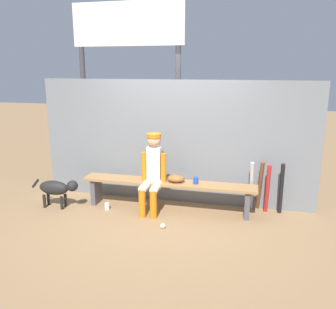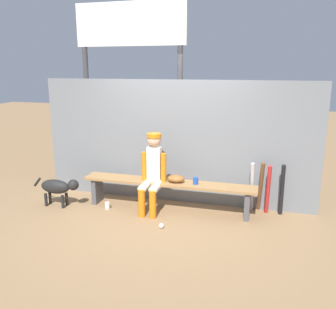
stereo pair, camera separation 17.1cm
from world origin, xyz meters
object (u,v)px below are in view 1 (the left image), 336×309
at_px(cup_on_ground, 107,206).
at_px(baseball_glove, 176,179).
at_px(dugout_bench, 168,187).
at_px(dog, 57,188).
at_px(bat_aluminum_red, 267,189).
at_px(bat_aluminum_silver, 251,186).
at_px(cup_on_bench, 196,181).
at_px(bat_wood_dark, 260,186).
at_px(player_seated, 152,170).
at_px(baseball, 163,226).
at_px(bat_aluminum_black, 281,189).
at_px(scoreboard, 132,49).

bearing_deg(cup_on_ground, baseball_glove, 12.05).
bearing_deg(dugout_bench, cup_on_ground, -166.39).
bearing_deg(dog, bat_aluminum_red, 10.06).
height_order(bat_aluminum_silver, cup_on_ground, bat_aluminum_silver).
height_order(bat_aluminum_red, cup_on_bench, bat_aluminum_red).
relative_size(bat_aluminum_red, dog, 0.96).
relative_size(bat_wood_dark, cup_on_bench, 7.75).
xyz_separation_m(player_seated, baseball, (0.32, -0.59, -0.65)).
relative_size(baseball_glove, dog, 0.33).
relative_size(bat_aluminum_black, baseball, 11.36).
height_order(dugout_bench, bat_wood_dark, bat_wood_dark).
bearing_deg(bat_aluminum_red, dog, -169.94).
bearing_deg(bat_wood_dark, bat_aluminum_red, -33.89).
bearing_deg(bat_aluminum_red, bat_aluminum_black, 1.13).
relative_size(baseball_glove, cup_on_bench, 2.55).
bearing_deg(player_seated, baseball_glove, 16.83).
xyz_separation_m(dugout_bench, cup_on_bench, (0.46, -0.01, 0.16)).
relative_size(dugout_bench, bat_aluminum_red, 3.49).
height_order(baseball, scoreboard, scoreboard).
distance_m(bat_aluminum_red, cup_on_ground, 2.61).
xyz_separation_m(baseball_glove, bat_aluminum_red, (1.43, 0.25, -0.14)).
bearing_deg(bat_aluminum_red, dugout_bench, -170.88).
xyz_separation_m(player_seated, cup_on_bench, (0.68, 0.10, -0.15)).
height_order(player_seated, bat_aluminum_red, player_seated).
xyz_separation_m(bat_aluminum_silver, baseball, (-1.22, -0.99, -0.38)).
bearing_deg(dugout_bench, bat_wood_dark, 12.80).
xyz_separation_m(dugout_bench, cup_on_ground, (-0.98, -0.24, -0.33)).
bearing_deg(dugout_bench, dog, -169.12).
relative_size(player_seated, cup_on_ground, 11.47).
relative_size(player_seated, cup_on_bench, 11.47).
bearing_deg(dog, bat_aluminum_black, 9.55).
bearing_deg(player_seated, bat_wood_dark, 14.64).
relative_size(bat_aluminum_black, cup_on_bench, 7.64).
xyz_separation_m(dugout_bench, bat_wood_dark, (1.45, 0.33, 0.04)).
height_order(bat_aluminum_black, dog, bat_aluminum_black).
xyz_separation_m(scoreboard, dog, (-0.84, -1.46, -2.27)).
bearing_deg(cup_on_bench, bat_aluminum_red, 13.24).
bearing_deg(dugout_bench, baseball_glove, 0.00).
xyz_separation_m(baseball_glove, scoreboard, (-1.09, 1.11, 2.06)).
relative_size(baseball_glove, bat_aluminum_red, 0.34).
bearing_deg(dugout_bench, scoreboard, 130.85).
bearing_deg(cup_on_bench, bat_aluminum_black, 11.37).
distance_m(bat_aluminum_black, dog, 3.63).
relative_size(dugout_bench, player_seated, 2.25).
xyz_separation_m(bat_aluminum_black, scoreboard, (-2.73, 0.86, 2.18)).
bearing_deg(player_seated, cup_on_bench, 8.25).
distance_m(bat_wood_dark, cup_on_ground, 2.51).
xyz_separation_m(player_seated, baseball_glove, (0.36, 0.11, -0.14)).
xyz_separation_m(baseball, cup_on_bench, (0.36, 0.69, 0.50)).
xyz_separation_m(bat_aluminum_red, dog, (-3.37, -0.60, -0.07)).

